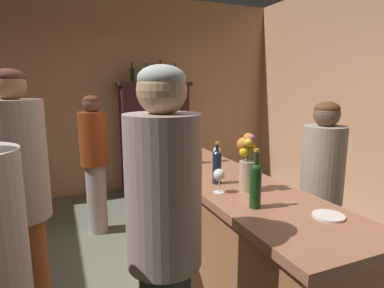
% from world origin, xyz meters
% --- Properties ---
extents(wall_back, '(5.69, 0.12, 3.00)m').
position_xyz_m(wall_back, '(0.00, 2.92, 1.50)').
color(wall_back, tan).
rests_on(wall_back, ground).
extents(bar_counter, '(0.64, 3.10, 0.99)m').
position_xyz_m(bar_counter, '(0.42, 0.23, 0.50)').
color(bar_counter, '#A6653E').
rests_on(bar_counter, ground).
extents(display_cabinet, '(1.11, 0.37, 1.70)m').
position_xyz_m(display_cabinet, '(0.70, 2.65, 0.89)').
color(display_cabinet, '#3A1E20').
rests_on(display_cabinet, ground).
extents(wine_bottle_chardonnay, '(0.06, 0.06, 0.33)m').
position_xyz_m(wine_bottle_chardonnay, '(0.29, -0.71, 1.13)').
color(wine_bottle_chardonnay, '#173E1A').
rests_on(wine_bottle_chardonnay, bar_counter).
extents(wine_bottle_merlot, '(0.06, 0.06, 0.29)m').
position_xyz_m(wine_bottle_merlot, '(0.30, -0.23, 1.12)').
color(wine_bottle_merlot, '#172434').
rests_on(wine_bottle_merlot, bar_counter).
extents(wine_bottle_malbec, '(0.07, 0.07, 0.33)m').
position_xyz_m(wine_bottle_malbec, '(0.34, 1.01, 1.14)').
color(wine_bottle_malbec, '#19243B').
rests_on(wine_bottle_malbec, bar_counter).
extents(wine_bottle_syrah, '(0.07, 0.07, 0.35)m').
position_xyz_m(wine_bottle_syrah, '(0.23, 0.56, 1.14)').
color(wine_bottle_syrah, '#163118').
rests_on(wine_bottle_syrah, bar_counter).
extents(wine_bottle_rose, '(0.08, 0.08, 0.29)m').
position_xyz_m(wine_bottle_rose, '(0.34, 0.38, 1.12)').
color(wine_bottle_rose, black).
rests_on(wine_bottle_rose, bar_counter).
extents(wine_bottle_riesling, '(0.07, 0.07, 0.35)m').
position_xyz_m(wine_bottle_riesling, '(0.46, 1.58, 1.14)').
color(wine_bottle_riesling, '#432B15').
rests_on(wine_bottle_riesling, bar_counter).
extents(wine_glass_front, '(0.07, 0.07, 0.13)m').
position_xyz_m(wine_glass_front, '(0.60, 0.36, 1.08)').
color(wine_glass_front, white).
rests_on(wine_glass_front, bar_counter).
extents(wine_glass_mid, '(0.06, 0.06, 0.13)m').
position_xyz_m(wine_glass_mid, '(0.64, 1.35, 1.08)').
color(wine_glass_mid, white).
rests_on(wine_glass_mid, bar_counter).
extents(wine_glass_rear, '(0.08, 0.08, 0.15)m').
position_xyz_m(wine_glass_rear, '(0.22, -0.41, 1.10)').
color(wine_glass_rear, white).
rests_on(wine_glass_rear, bar_counter).
extents(flower_arrangement, '(0.11, 0.13, 0.37)m').
position_xyz_m(flower_arrangement, '(0.40, -0.43, 1.17)').
color(flower_arrangement, tan).
rests_on(flower_arrangement, bar_counter).
extents(cheese_plate, '(0.16, 0.16, 0.01)m').
position_xyz_m(cheese_plate, '(0.56, -0.96, 0.99)').
color(cheese_plate, white).
rests_on(cheese_plate, bar_counter).
extents(display_bottle_left, '(0.07, 0.07, 0.30)m').
position_xyz_m(display_bottle_left, '(0.37, 2.65, 1.83)').
color(display_bottle_left, black).
rests_on(display_bottle_left, display_cabinet).
extents(display_bottle_midleft, '(0.07, 0.07, 0.30)m').
position_xyz_m(display_bottle_midleft, '(0.59, 2.65, 1.84)').
color(display_bottle_midleft, black).
rests_on(display_bottle_midleft, display_cabinet).
extents(display_bottle_center, '(0.08, 0.08, 0.33)m').
position_xyz_m(display_bottle_center, '(0.80, 2.65, 1.85)').
color(display_bottle_center, '#143225').
rests_on(display_bottle_center, display_cabinet).
extents(display_bottle_midright, '(0.06, 0.06, 0.31)m').
position_xyz_m(display_bottle_midright, '(1.04, 2.65, 1.84)').
color(display_bottle_midright, black).
rests_on(display_bottle_midright, display_cabinet).
extents(patron_redhead, '(0.33, 0.33, 1.74)m').
position_xyz_m(patron_redhead, '(-0.29, -0.87, 0.97)').
color(patron_redhead, '#2F342F').
rests_on(patron_redhead, ground).
extents(patron_near_entrance, '(0.31, 0.31, 1.55)m').
position_xyz_m(patron_near_entrance, '(-0.35, 1.47, 0.86)').
color(patron_near_entrance, '#ADA098').
rests_on(patron_near_entrance, ground).
extents(patron_in_grey, '(0.33, 0.33, 1.75)m').
position_xyz_m(patron_in_grey, '(-0.92, -0.08, 0.96)').
color(patron_in_grey, brown).
rests_on(patron_in_grey, ground).
extents(bartender, '(0.31, 0.31, 1.54)m').
position_xyz_m(bartender, '(1.10, -0.38, 0.86)').
color(bartender, '#28272A').
rests_on(bartender, ground).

